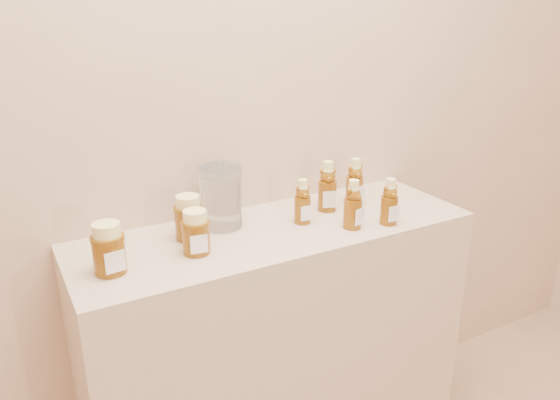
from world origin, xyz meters
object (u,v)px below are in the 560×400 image
bear_bottle_front_left (353,201)px  honey_jar_left (108,248)px  glass_canister (221,194)px  display_table (277,356)px  bear_bottle_back_left (303,199)px

bear_bottle_front_left → honey_jar_left: 0.69m
bear_bottle_front_left → glass_canister: glass_canister is taller
display_table → bear_bottle_back_left: bearing=1.0°
display_table → glass_canister: 0.57m
bear_bottle_front_left → honey_jar_left: size_ratio=1.28×
bear_bottle_back_left → glass_canister: size_ratio=0.77×
bear_bottle_back_left → bear_bottle_front_left: bear_bottle_front_left is taller
bear_bottle_back_left → honey_jar_left: size_ratio=1.18×
honey_jar_left → glass_canister: bearing=14.2°
bear_bottle_back_left → bear_bottle_front_left: 0.15m
glass_canister → bear_bottle_back_left: bearing=-22.7°
glass_canister → display_table: bearing=-35.0°
bear_bottle_back_left → glass_canister: bearing=162.1°
display_table → bear_bottle_front_left: size_ratio=7.18×
display_table → bear_bottle_front_left: bear_bottle_front_left is taller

